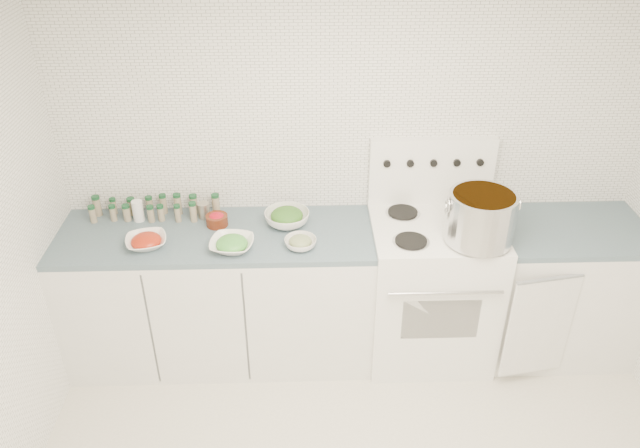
{
  "coord_description": "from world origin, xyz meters",
  "views": [
    {
      "loc": [
        -0.31,
        -1.91,
        2.85
      ],
      "look_at": [
        -0.21,
        1.14,
        0.98
      ],
      "focal_mm": 35.0,
      "sensor_mm": 36.0,
      "label": 1
    }
  ],
  "objects_px": {
    "bowl_snowpea": "(232,244)",
    "bowl_tomato": "(146,241)",
    "stove": "(430,285)",
    "stock_pot": "(481,216)"
  },
  "relations": [
    {
      "from": "bowl_snowpea",
      "to": "bowl_tomato",
      "type": "bearing_deg",
      "value": 174.42
    },
    {
      "from": "bowl_tomato",
      "to": "bowl_snowpea",
      "type": "height_order",
      "value": "bowl_snowpea"
    },
    {
      "from": "stove",
      "to": "stock_pot",
      "type": "height_order",
      "value": "stove"
    },
    {
      "from": "stock_pot",
      "to": "bowl_tomato",
      "type": "relative_size",
      "value": 1.44
    },
    {
      "from": "stock_pot",
      "to": "bowl_tomato",
      "type": "xyz_separation_m",
      "value": [
        -1.87,
        0.06,
        -0.17
      ]
    },
    {
      "from": "stove",
      "to": "bowl_snowpea",
      "type": "relative_size",
      "value": 4.97
    },
    {
      "from": "stove",
      "to": "bowl_tomato",
      "type": "height_order",
      "value": "stove"
    },
    {
      "from": "stock_pot",
      "to": "bowl_tomato",
      "type": "bearing_deg",
      "value": 178.1
    },
    {
      "from": "stove",
      "to": "bowl_snowpea",
      "type": "distance_m",
      "value": 1.28
    },
    {
      "from": "stock_pot",
      "to": "bowl_snowpea",
      "type": "distance_m",
      "value": 1.39
    }
  ]
}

